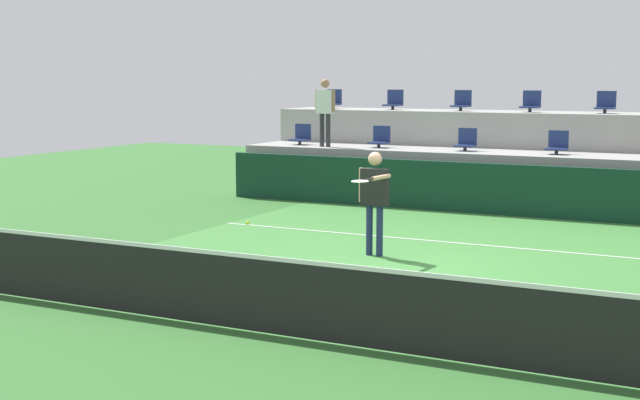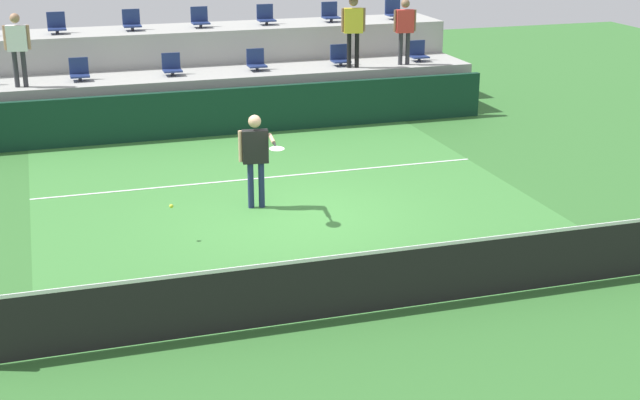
{
  "view_description": "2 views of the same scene",
  "coord_description": "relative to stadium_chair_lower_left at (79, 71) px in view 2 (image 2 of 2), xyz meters",
  "views": [
    {
      "loc": [
        5.06,
        -12.47,
        2.91
      ],
      "look_at": [
        -0.33,
        -1.74,
        1.25
      ],
      "focal_mm": 49.45,
      "sensor_mm": 36.0,
      "label": 1
    },
    {
      "loc": [
        -4.12,
        -14.56,
        5.49
      ],
      "look_at": [
        -0.08,
        -1.62,
        0.86
      ],
      "focal_mm": 51.19,
      "sensor_mm": 36.0,
      "label": 2
    }
  ],
  "objects": [
    {
      "name": "ground_plane",
      "position": [
        3.2,
        -7.23,
        -1.46
      ],
      "size": [
        40.0,
        40.0,
        0.0
      ],
      "primitive_type": "plane",
      "color": "#336B2D"
    },
    {
      "name": "court_inner_paint",
      "position": [
        3.2,
        -6.23,
        -1.46
      ],
      "size": [
        9.0,
        10.0,
        0.01
      ],
      "primitive_type": "cube",
      "color": "#3D7F38",
      "rests_on": "ground_plane"
    },
    {
      "name": "court_service_line",
      "position": [
        3.2,
        -4.83,
        -1.46
      ],
      "size": [
        9.0,
        0.06,
        0.0
      ],
      "primitive_type": "cube",
      "color": "white",
      "rests_on": "ground_plane"
    },
    {
      "name": "tennis_net",
      "position": [
        3.2,
        -11.23,
        -0.97
      ],
      "size": [
        10.48,
        0.08,
        1.07
      ],
      "color": "black",
      "rests_on": "ground_plane"
    },
    {
      "name": "sponsor_backboard",
      "position": [
        3.2,
        -1.23,
        -0.91
      ],
      "size": [
        13.0,
        0.16,
        1.1
      ],
      "primitive_type": "cube",
      "color": "#0F3323",
      "rests_on": "ground_plane"
    },
    {
      "name": "seating_tier_lower",
      "position": [
        3.2,
        0.07,
        -0.84
      ],
      "size": [
        13.0,
        1.8,
        1.25
      ],
      "primitive_type": "cube",
      "color": "#9E9E99",
      "rests_on": "ground_plane"
    },
    {
      "name": "seating_tier_upper",
      "position": [
        3.2,
        1.87,
        -0.41
      ],
      "size": [
        13.0,
        1.8,
        2.1
      ],
      "primitive_type": "cube",
      "color": "#9E9E99",
      "rests_on": "ground_plane"
    },
    {
      "name": "stadium_chair_lower_left",
      "position": [
        0.0,
        0.0,
        0.0
      ],
      "size": [
        0.44,
        0.4,
        0.52
      ],
      "color": "#2D2D33",
      "rests_on": "seating_tier_lower"
    },
    {
      "name": "stadium_chair_lower_mid_left",
      "position": [
        2.16,
        0.0,
        0.0
      ],
      "size": [
        0.44,
        0.4,
        0.52
      ],
      "color": "#2D2D33",
      "rests_on": "seating_tier_lower"
    },
    {
      "name": "stadium_chair_lower_mid_right",
      "position": [
        4.24,
        0.0,
        0.0
      ],
      "size": [
        0.44,
        0.4,
        0.52
      ],
      "color": "#2D2D33",
      "rests_on": "seating_tier_lower"
    },
    {
      "name": "stadium_chair_lower_right",
      "position": [
        6.41,
        0.0,
        0.0
      ],
      "size": [
        0.44,
        0.4,
        0.52
      ],
      "color": "#2D2D33",
      "rests_on": "seating_tier_lower"
    },
    {
      "name": "stadium_chair_lower_far_right",
      "position": [
        8.56,
        0.0,
        0.0
      ],
      "size": [
        0.44,
        0.4,
        0.52
      ],
      "color": "#2D2D33",
      "rests_on": "seating_tier_lower"
    },
    {
      "name": "stadium_chair_upper_left",
      "position": [
        -0.37,
        1.8,
        0.85
      ],
      "size": [
        0.44,
        0.4,
        0.52
      ],
      "color": "#2D2D33",
      "rests_on": "seating_tier_upper"
    },
    {
      "name": "stadium_chair_upper_mid_left",
      "position": [
        1.46,
        1.8,
        0.85
      ],
      "size": [
        0.44,
        0.4,
        0.52
      ],
      "color": "#2D2D33",
      "rests_on": "seating_tier_upper"
    },
    {
      "name": "stadium_chair_upper_center",
      "position": [
        3.2,
        1.8,
        0.85
      ],
      "size": [
        0.44,
        0.4,
        0.52
      ],
      "color": "#2D2D33",
      "rests_on": "seating_tier_upper"
    },
    {
      "name": "stadium_chair_upper_mid_right",
      "position": [
        4.95,
        1.8,
        0.85
      ],
      "size": [
        0.44,
        0.4,
        0.52
      ],
      "color": "#2D2D33",
      "rests_on": "seating_tier_upper"
    },
    {
      "name": "stadium_chair_upper_right",
      "position": [
        6.74,
        1.8,
        0.85
      ],
      "size": [
        0.44,
        0.4,
        0.52
      ],
      "color": "#2D2D33",
      "rests_on": "seating_tier_upper"
    },
    {
      "name": "stadium_chair_upper_far_right",
      "position": [
        8.57,
        1.8,
        0.85
      ],
      "size": [
        0.44,
        0.4,
        0.52
      ],
      "color": "#2D2D33",
      "rests_on": "seating_tier_upper"
    },
    {
      "name": "tennis_player",
      "position": [
        2.65,
        -6.55,
        -0.41
      ],
      "size": [
        0.6,
        1.24,
        1.72
      ],
      "color": "navy",
      "rests_on": "ground_plane"
    },
    {
      "name": "spectator_leaning_on_rail",
      "position": [
        -1.3,
        -0.38,
        0.77
      ],
      "size": [
        0.58,
        0.25,
        1.65
      ],
      "color": "#2D2D33",
      "rests_on": "seating_tier_lower"
    },
    {
      "name": "spectator_with_hat",
      "position": [
        6.63,
        -0.38,
        0.9
      ],
      "size": [
        0.61,
        0.49,
        1.8
      ],
      "color": "black",
      "rests_on": "seating_tier_lower"
    },
    {
      "name": "spectator_in_white",
      "position": [
        8.0,
        -0.38,
        0.77
      ],
      "size": [
        0.58,
        0.25,
        1.64
      ],
      "color": "#2D2D33",
      "rests_on": "seating_tier_lower"
    },
    {
      "name": "tennis_ball",
      "position": [
        0.94,
        -7.72,
        -0.86
      ],
      "size": [
        0.07,
        0.07,
        0.07
      ],
      "color": "#CCE033"
    }
  ]
}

